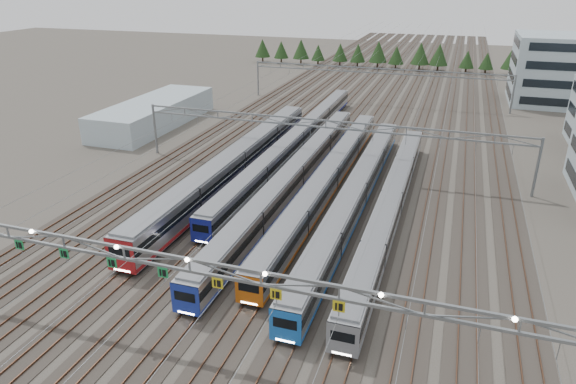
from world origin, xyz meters
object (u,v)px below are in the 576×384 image
(gantry_near, at_px, (188,268))
(gantry_far, at_px, (377,75))
(train_c, at_px, (294,176))
(west_shed, at_px, (154,113))
(train_b, at_px, (296,141))
(train_f, at_px, (391,203))
(train_a, at_px, (235,164))
(depot_bldg_north, at_px, (567,70))
(gantry_mid, at_px, (326,130))
(train_d, at_px, (328,178))
(train_e, at_px, (356,193))

(gantry_near, relative_size, gantry_far, 1.00)
(train_c, xyz_separation_m, west_shed, (-35.06, 22.18, 0.36))
(train_b, relative_size, train_f, 1.28)
(train_a, xyz_separation_m, gantry_far, (11.25, 51.60, 4.09))
(train_f, bearing_deg, depot_bldg_north, 68.38)
(train_b, bearing_deg, gantry_mid, -48.49)
(train_d, xyz_separation_m, train_e, (4.50, -4.07, 0.02))
(train_f, height_order, gantry_near, gantry_near)
(train_b, relative_size, gantry_mid, 1.19)
(train_d, distance_m, west_shed, 44.91)
(gantry_mid, xyz_separation_m, west_shed, (-37.31, 14.48, -4.07))
(train_f, relative_size, gantry_near, 0.93)
(train_f, bearing_deg, train_e, 163.56)
(train_f, bearing_deg, train_d, 149.03)
(gantry_near, xyz_separation_m, depot_bldg_north, (39.30, 98.60, 0.28))
(train_b, xyz_separation_m, train_d, (9.00, -14.38, 0.04))
(train_e, distance_m, gantry_mid, 13.51)
(train_a, xyz_separation_m, train_e, (18.00, -4.22, -0.34))
(train_d, height_order, train_e, train_e)
(train_e, xyz_separation_m, west_shed, (-44.06, 25.31, 0.35))
(train_f, height_order, gantry_far, gantry_far)
(train_d, bearing_deg, west_shed, 151.77)
(gantry_mid, bearing_deg, train_e, -58.06)
(train_b, bearing_deg, depot_bldg_north, 47.87)
(train_e, relative_size, gantry_far, 0.97)
(depot_bldg_north, bearing_deg, gantry_near, -111.73)
(gantry_near, bearing_deg, train_f, 68.00)
(train_d, distance_m, gantry_near, 33.84)
(train_b, xyz_separation_m, west_shed, (-30.56, 6.86, 0.41))
(train_a, bearing_deg, depot_bldg_north, 52.19)
(train_a, height_order, train_d, train_a)
(train_e, height_order, west_shed, west_shed)
(gantry_mid, relative_size, depot_bldg_north, 2.56)
(gantry_far, bearing_deg, train_b, -100.24)
(train_b, bearing_deg, train_e, -53.81)
(train_a, distance_m, west_shed, 33.53)
(train_b, relative_size, train_d, 1.21)
(train_f, xyz_separation_m, gantry_near, (-11.30, -27.96, 5.19))
(train_f, xyz_separation_m, gantry_far, (-11.25, 57.16, 4.49))
(train_a, xyz_separation_m, train_f, (22.50, -5.55, -0.41))
(train_c, bearing_deg, train_d, 11.86)
(train_e, relative_size, west_shed, 1.83)
(train_e, height_order, gantry_near, gantry_near)
(train_d, distance_m, depot_bldg_north, 75.20)
(train_a, bearing_deg, gantry_far, 77.70)
(depot_bldg_north, bearing_deg, gantry_mid, -123.87)
(train_c, bearing_deg, depot_bldg_north, 57.91)
(train_d, relative_size, train_e, 1.01)
(gantry_near, distance_m, gantry_mid, 40.12)
(gantry_far, bearing_deg, train_e, -83.11)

